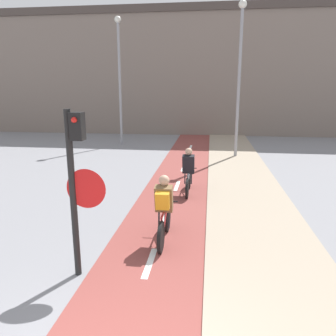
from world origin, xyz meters
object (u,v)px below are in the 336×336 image
object	(u,v)px
cyclist_near	(164,211)
street_lamp_sidewalk	(240,65)
traffic_light_pole	(77,176)
cyclist_far	(188,173)
street_lamp_far	(119,69)

from	to	relation	value
cyclist_near	street_lamp_sidewalk	bearing A→B (deg)	77.05
street_lamp_sidewalk	cyclist_near	size ratio (longest dim) A/B	4.16
traffic_light_pole	cyclist_far	size ratio (longest dim) A/B	1.79
traffic_light_pole	street_lamp_sidewalk	distance (m)	11.48
street_lamp_sidewalk	cyclist_near	bearing A→B (deg)	-102.95
cyclist_near	cyclist_far	size ratio (longest dim) A/B	1.03
street_lamp_far	traffic_light_pole	bearing A→B (deg)	-77.65
traffic_light_pole	street_lamp_sidewalk	world-z (taller)	street_lamp_sidewalk
street_lamp_sidewalk	cyclist_far	world-z (taller)	street_lamp_sidewalk
traffic_light_pole	street_lamp_far	bearing A→B (deg)	102.35
street_lamp_far	cyclist_far	size ratio (longest dim) A/B	4.32
street_lamp_far	cyclist_far	xyz separation A→B (m)	(4.46, -8.64, -3.58)
street_lamp_sidewalk	cyclist_near	world-z (taller)	street_lamp_sidewalk
cyclist_far	cyclist_near	bearing A→B (deg)	-94.78
street_lamp_far	cyclist_far	distance (m)	10.36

